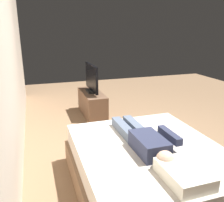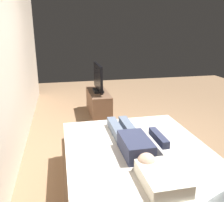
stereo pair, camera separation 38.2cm
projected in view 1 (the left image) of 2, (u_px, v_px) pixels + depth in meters
ground_plane at (129, 145)px, 3.86m from camera, size 10.00×10.00×0.00m
back_wall at (10, 59)px, 3.32m from camera, size 6.40×0.10×2.80m
bed at (148, 169)px, 2.75m from camera, size 1.91×1.64×0.54m
pillow at (184, 174)px, 2.07m from camera, size 0.48×0.34×0.12m
person at (145, 140)px, 2.66m from camera, size 1.26×0.46×0.18m
remote at (169, 135)px, 2.94m from camera, size 0.15×0.04×0.02m
tv_stand at (92, 104)px, 5.16m from camera, size 1.10×0.40×0.50m
tv at (92, 79)px, 5.00m from camera, size 0.88×0.20×0.59m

